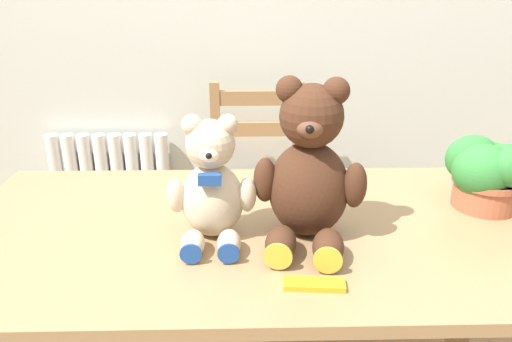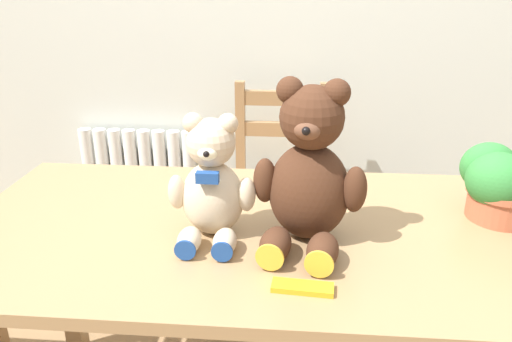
# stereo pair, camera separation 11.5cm
# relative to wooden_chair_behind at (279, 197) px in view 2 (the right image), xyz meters

# --- Properties ---
(radiator) EXTENTS (0.56, 0.10, 0.66)m
(radiator) POSITION_rel_wooden_chair_behind_xyz_m (-0.68, 0.25, -0.16)
(radiator) COLOR white
(radiator) RESTS_ON ground_plane
(dining_table) EXTENTS (1.55, 0.78, 0.74)m
(dining_table) POSITION_rel_wooden_chair_behind_xyz_m (-0.01, -0.79, 0.19)
(dining_table) COLOR #9E7A51
(dining_table) RESTS_ON ground_plane
(wooden_chair_behind) EXTENTS (0.39, 0.43, 0.92)m
(wooden_chair_behind) POSITION_rel_wooden_chair_behind_xyz_m (0.00, 0.00, 0.00)
(wooden_chair_behind) COLOR #997047
(wooden_chair_behind) RESTS_ON ground_plane
(teddy_bear_left) EXTENTS (0.21, 0.20, 0.30)m
(teddy_bear_left) POSITION_rel_wooden_chair_behind_xyz_m (-0.13, -0.84, 0.41)
(teddy_bear_left) COLOR beige
(teddy_bear_left) RESTS_ON dining_table
(teddy_bear_right) EXTENTS (0.27, 0.29, 0.38)m
(teddy_bear_right) POSITION_rel_wooden_chair_behind_xyz_m (0.09, -0.85, 0.45)
(teddy_bear_right) COLOR #472819
(teddy_bear_right) RESTS_ON dining_table
(potted_plant) EXTENTS (0.21, 0.20, 0.19)m
(potted_plant) POSITION_rel_wooden_chair_behind_xyz_m (0.59, -0.70, 0.39)
(potted_plant) COLOR #B25B3D
(potted_plant) RESTS_ON dining_table
(chocolate_bar) EXTENTS (0.13, 0.05, 0.01)m
(chocolate_bar) POSITION_rel_wooden_chair_behind_xyz_m (0.08, -1.06, 0.29)
(chocolate_bar) COLOR gold
(chocolate_bar) RESTS_ON dining_table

